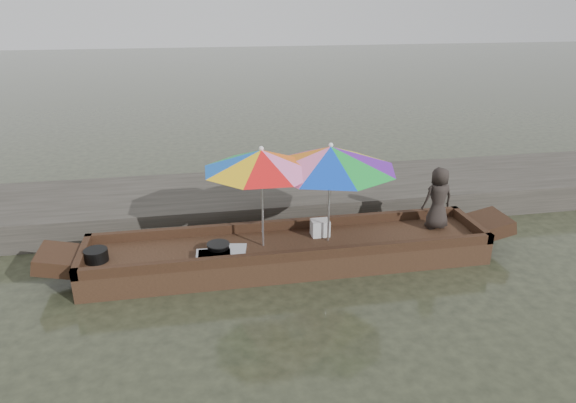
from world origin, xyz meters
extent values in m
plane|color=black|center=(0.00, 0.00, 0.00)|extent=(80.00, 80.00, 0.00)
cube|color=#2D2B26|center=(0.00, 2.20, 0.25)|extent=(22.00, 2.20, 0.50)
cube|color=black|center=(0.00, 0.00, 0.17)|extent=(6.11, 1.20, 0.35)
cylinder|color=black|center=(-2.81, -0.05, 0.44)|extent=(0.33, 0.33, 0.18)
cube|color=silver|center=(-1.15, -0.31, 0.39)|extent=(0.54, 0.39, 0.09)
cube|color=silver|center=(-0.94, -0.13, 0.38)|extent=(0.57, 0.44, 0.06)
cylinder|color=black|center=(-1.08, -0.14, 0.42)|extent=(0.32, 0.32, 0.15)
cube|color=silver|center=(0.53, 0.20, 0.48)|extent=(0.28, 0.22, 0.26)
imported|color=black|center=(2.46, 0.14, 0.86)|extent=(0.53, 0.38, 1.03)
camera|label=1|loc=(-1.32, -6.94, 3.82)|focal=32.00mm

